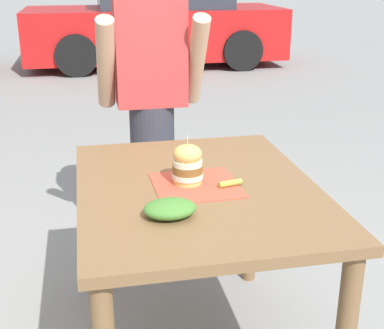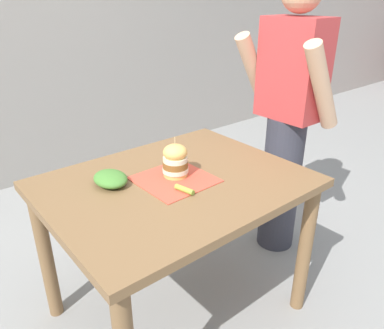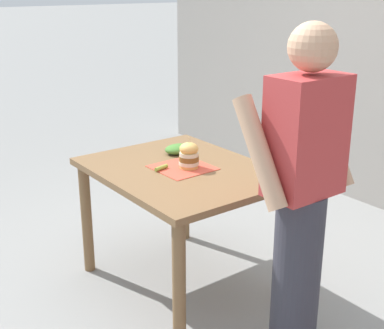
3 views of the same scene
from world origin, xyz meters
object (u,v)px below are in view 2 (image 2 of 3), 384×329
object	(u,v)px
pickle_spear	(185,190)
side_salad	(110,179)
patio_table	(176,203)
diner_across_table	(287,120)
sandwich	(175,160)
parked_car_mid_block	(298,30)

from	to	relation	value
pickle_spear	side_salad	size ratio (longest dim) A/B	0.53
patio_table	pickle_spear	bearing A→B (deg)	-18.73
side_salad	diner_across_table	distance (m)	1.14
sandwich	parked_car_mid_block	bearing A→B (deg)	122.34
diner_across_table	parked_car_mid_block	bearing A→B (deg)	125.51
patio_table	sandwich	bearing A→B (deg)	140.28
side_salad	diner_across_table	xyz separation A→B (m)	(0.09, 1.13, 0.07)
pickle_spear	diner_across_table	xyz separation A→B (m)	(-0.18, 0.93, 0.08)
side_salad	parked_car_mid_block	world-z (taller)	parked_car_mid_block
pickle_spear	parked_car_mid_block	distance (m)	8.76
patio_table	sandwich	size ratio (longest dim) A/B	6.08
side_salad	diner_across_table	bearing A→B (deg)	85.52
sandwich	diner_across_table	world-z (taller)	diner_across_table
patio_table	pickle_spear	distance (m)	0.19
diner_across_table	pickle_spear	bearing A→B (deg)	-79.01
sandwich	parked_car_mid_block	size ratio (longest dim) A/B	0.05
diner_across_table	parked_car_mid_block	distance (m)	7.90
sandwich	pickle_spear	size ratio (longest dim) A/B	2.02
patio_table	diner_across_table	xyz separation A→B (m)	(-0.06, 0.88, 0.22)
sandwich	diner_across_table	bearing A→B (deg)	91.78
side_salad	parked_car_mid_block	xyz separation A→B (m)	(-4.50, 7.56, -0.10)
patio_table	side_salad	bearing A→B (deg)	-120.61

